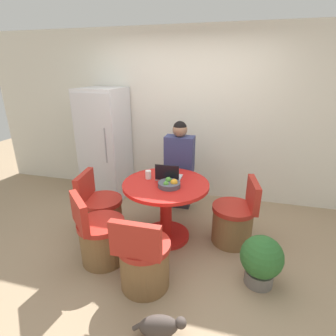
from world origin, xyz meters
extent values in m
plane|color=#9E8466|center=(0.00, 0.00, 0.00)|extent=(12.00, 12.00, 0.00)
cube|color=silver|center=(0.00, 1.67, 1.30)|extent=(7.00, 0.06, 2.60)
cube|color=silver|center=(-1.28, 1.28, 0.87)|extent=(0.64, 0.68, 1.75)
cube|color=silver|center=(-1.28, 0.93, 0.87)|extent=(0.61, 0.01, 1.64)
cylinder|color=gray|center=(-1.09, 0.92, 0.96)|extent=(0.02, 0.02, 0.52)
cylinder|color=red|center=(-0.02, 0.32, 0.03)|extent=(0.58, 0.58, 0.05)
cylinder|color=red|center=(-0.02, 0.32, 0.38)|extent=(0.14, 0.14, 0.66)
cylinder|color=red|center=(-0.02, 0.32, 0.73)|extent=(1.02, 1.02, 0.04)
cylinder|color=brown|center=(0.78, 0.44, 0.22)|extent=(0.48, 0.48, 0.43)
cylinder|color=#AD281E|center=(0.78, 0.44, 0.46)|extent=(0.50, 0.50, 0.06)
cube|color=#AD281E|center=(0.98, 0.47, 0.65)|extent=(0.14, 0.46, 0.33)
cylinder|color=brown|center=(-0.58, -0.26, 0.22)|extent=(0.48, 0.48, 0.43)
cylinder|color=#AD281E|center=(-0.58, -0.26, 0.46)|extent=(0.50, 0.50, 0.06)
cube|color=#AD281E|center=(-0.72, -0.41, 0.65)|extent=(0.38, 0.36, 0.33)
cylinder|color=brown|center=(-0.82, 0.21, 0.22)|extent=(0.48, 0.48, 0.43)
cylinder|color=#AD281E|center=(-0.82, 0.21, 0.46)|extent=(0.50, 0.50, 0.06)
cube|color=#AD281E|center=(-1.02, 0.18, 0.65)|extent=(0.13, 0.46, 0.33)
cylinder|color=brown|center=(-0.01, -0.49, 0.22)|extent=(0.48, 0.48, 0.43)
cylinder|color=#AD281E|center=(-0.01, -0.49, 0.46)|extent=(0.50, 0.50, 0.06)
cube|color=#AD281E|center=(-0.01, -0.69, 0.65)|extent=(0.45, 0.07, 0.33)
cube|color=#2D2D38|center=(-0.01, 1.15, 0.24)|extent=(0.28, 0.16, 0.49)
cube|color=#2D2D38|center=(-0.01, 1.09, 0.56)|extent=(0.32, 0.36, 0.14)
cube|color=navy|center=(-0.01, 1.01, 0.89)|extent=(0.40, 0.22, 0.52)
sphere|color=#936B51|center=(-0.01, 1.01, 1.24)|extent=(0.20, 0.20, 0.20)
sphere|color=black|center=(-0.01, 1.01, 1.26)|extent=(0.18, 0.18, 0.18)
cube|color=#B7B7BC|center=(-0.01, 0.47, 0.76)|extent=(0.29, 0.23, 0.02)
cube|color=black|center=(-0.01, 0.36, 0.86)|extent=(0.29, 0.01, 0.19)
cylinder|color=#4C4C56|center=(0.05, 0.22, 0.78)|extent=(0.25, 0.25, 0.05)
sphere|color=orange|center=(0.11, 0.22, 0.81)|extent=(0.08, 0.08, 0.08)
sphere|color=#4C9333|center=(0.03, 0.28, 0.81)|extent=(0.07, 0.07, 0.07)
sphere|color=#4C9333|center=(0.03, 0.17, 0.81)|extent=(0.06, 0.06, 0.06)
cylinder|color=white|center=(-0.26, 0.39, 0.80)|extent=(0.07, 0.07, 0.10)
ellipsoid|color=#473D38|center=(0.27, -0.97, 0.09)|extent=(0.34, 0.23, 0.18)
sphere|color=#473D38|center=(0.44, -0.92, 0.12)|extent=(0.09, 0.09, 0.09)
cylinder|color=#473D38|center=(0.14, -1.01, 0.11)|extent=(0.14, 0.07, 0.11)
cylinder|color=slate|center=(1.07, -0.19, 0.07)|extent=(0.28, 0.28, 0.14)
sphere|color=#2D662D|center=(1.07, -0.19, 0.32)|extent=(0.41, 0.41, 0.41)
camera|label=1|loc=(0.73, -2.40, 2.00)|focal=28.00mm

